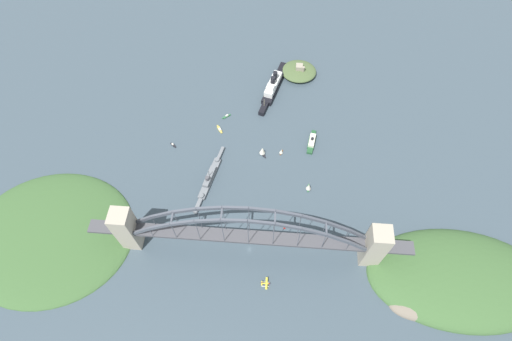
{
  "coord_description": "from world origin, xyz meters",
  "views": [
    {
      "loc": [
        14.99,
        -123.99,
        332.71
      ],
      "look_at": [
        0.0,
        78.8,
        8.0
      ],
      "focal_mm": 27.18,
      "sensor_mm": 36.0,
      "label": 1
    }
  ],
  "objects_px": {
    "seaplane_taxiing_near_bridge": "(266,284)",
    "small_boat_0": "(262,151)",
    "harbor_ferry_steamer": "(312,142)",
    "small_boat_3": "(227,116)",
    "small_boat_2": "(173,145)",
    "small_boat_5": "(281,151)",
    "small_boat_4": "(220,129)",
    "naval_cruiser": "(209,178)",
    "small_boat_1": "(309,187)",
    "harbor_arch_bridge": "(249,236)",
    "ocean_liner": "(273,86)",
    "channel_marker_buoy": "(285,227)",
    "fort_island_mid_harbor": "(299,71)"
  },
  "relations": [
    {
      "from": "small_boat_4",
      "to": "small_boat_5",
      "type": "relative_size",
      "value": 1.56
    },
    {
      "from": "harbor_arch_bridge",
      "to": "small_boat_5",
      "type": "height_order",
      "value": "harbor_arch_bridge"
    },
    {
      "from": "fort_island_mid_harbor",
      "to": "small_boat_2",
      "type": "relative_size",
      "value": 5.83
    },
    {
      "from": "small_boat_1",
      "to": "small_boat_5",
      "type": "xyz_separation_m",
      "value": [
        -28.31,
        41.01,
        -1.44
      ]
    },
    {
      "from": "ocean_liner",
      "to": "fort_island_mid_harbor",
      "type": "height_order",
      "value": "ocean_liner"
    },
    {
      "from": "small_boat_1",
      "to": "small_boat_5",
      "type": "height_order",
      "value": "small_boat_1"
    },
    {
      "from": "harbor_ferry_steamer",
      "to": "small_boat_4",
      "type": "xyz_separation_m",
      "value": [
        -99.44,
        10.51,
        -1.89
      ]
    },
    {
      "from": "seaplane_taxiing_near_bridge",
      "to": "small_boat_0",
      "type": "relative_size",
      "value": 0.9
    },
    {
      "from": "ocean_liner",
      "to": "small_boat_3",
      "type": "height_order",
      "value": "ocean_liner"
    },
    {
      "from": "ocean_liner",
      "to": "harbor_arch_bridge",
      "type": "bearing_deg",
      "value": -93.24
    },
    {
      "from": "small_boat_1",
      "to": "harbor_ferry_steamer",
      "type": "bearing_deg",
      "value": 86.63
    },
    {
      "from": "naval_cruiser",
      "to": "small_boat_2",
      "type": "distance_m",
      "value": 59.35
    },
    {
      "from": "small_boat_2",
      "to": "small_boat_3",
      "type": "bearing_deg",
      "value": 39.69
    },
    {
      "from": "small_boat_2",
      "to": "small_boat_4",
      "type": "bearing_deg",
      "value": 27.76
    },
    {
      "from": "small_boat_0",
      "to": "small_boat_5",
      "type": "bearing_deg",
      "value": 5.65
    },
    {
      "from": "harbor_arch_bridge",
      "to": "ocean_liner",
      "type": "relative_size",
      "value": 3.3
    },
    {
      "from": "naval_cruiser",
      "to": "small_boat_1",
      "type": "bearing_deg",
      "value": -1.88
    },
    {
      "from": "harbor_arch_bridge",
      "to": "small_boat_0",
      "type": "height_order",
      "value": "harbor_arch_bridge"
    },
    {
      "from": "small_boat_1",
      "to": "channel_marker_buoy",
      "type": "bearing_deg",
      "value": -116.9
    },
    {
      "from": "harbor_arch_bridge",
      "to": "small_boat_2",
      "type": "xyz_separation_m",
      "value": [
        -90.1,
        108.53,
        -28.77
      ]
    },
    {
      "from": "harbor_arch_bridge",
      "to": "small_boat_2",
      "type": "height_order",
      "value": "harbor_arch_bridge"
    },
    {
      "from": "harbor_arch_bridge",
      "to": "seaplane_taxiing_near_bridge",
      "type": "height_order",
      "value": "harbor_arch_bridge"
    },
    {
      "from": "ocean_liner",
      "to": "harbor_ferry_steamer",
      "type": "bearing_deg",
      "value": -58.83
    },
    {
      "from": "fort_island_mid_harbor",
      "to": "small_boat_0",
      "type": "relative_size",
      "value": 3.59
    },
    {
      "from": "harbor_ferry_steamer",
      "to": "seaplane_taxiing_near_bridge",
      "type": "bearing_deg",
      "value": -104.51
    },
    {
      "from": "harbor_arch_bridge",
      "to": "naval_cruiser",
      "type": "bearing_deg",
      "value": 123.46
    },
    {
      "from": "harbor_arch_bridge",
      "to": "channel_marker_buoy",
      "type": "height_order",
      "value": "harbor_arch_bridge"
    },
    {
      "from": "naval_cruiser",
      "to": "small_boat_0",
      "type": "bearing_deg",
      "value": 35.44
    },
    {
      "from": "small_boat_3",
      "to": "small_boat_4",
      "type": "relative_size",
      "value": 0.84
    },
    {
      "from": "naval_cruiser",
      "to": "fort_island_mid_harbor",
      "type": "xyz_separation_m",
      "value": [
        86.23,
        155.27,
        1.49
      ]
    },
    {
      "from": "harbor_ferry_steamer",
      "to": "small_boat_3",
      "type": "xyz_separation_m",
      "value": [
        -94.02,
        29.13,
        -1.71
      ]
    },
    {
      "from": "naval_cruiser",
      "to": "small_boat_3",
      "type": "distance_m",
      "value": 82.82
    },
    {
      "from": "small_boat_5",
      "to": "ocean_liner",
      "type": "bearing_deg",
      "value": 98.33
    },
    {
      "from": "naval_cruiser",
      "to": "channel_marker_buoy",
      "type": "relative_size",
      "value": 28.45
    },
    {
      "from": "channel_marker_buoy",
      "to": "fort_island_mid_harbor",
      "type": "bearing_deg",
      "value": 87.21
    },
    {
      "from": "harbor_ferry_steamer",
      "to": "harbor_arch_bridge",
      "type": "bearing_deg",
      "value": -114.51
    },
    {
      "from": "ocean_liner",
      "to": "small_boat_4",
      "type": "distance_m",
      "value": 83.94
    },
    {
      "from": "harbor_arch_bridge",
      "to": "small_boat_3",
      "type": "xyz_separation_m",
      "value": [
        -38.16,
        151.64,
        -28.67
      ]
    },
    {
      "from": "fort_island_mid_harbor",
      "to": "channel_marker_buoy",
      "type": "relative_size",
      "value": 15.13
    },
    {
      "from": "ocean_liner",
      "to": "small_boat_1",
      "type": "xyz_separation_m",
      "value": [
        41.42,
        -130.52,
        -1.37
      ]
    },
    {
      "from": "harbor_ferry_steamer",
      "to": "seaplane_taxiing_near_bridge",
      "type": "height_order",
      "value": "harbor_ferry_steamer"
    },
    {
      "from": "harbor_arch_bridge",
      "to": "small_boat_1",
      "type": "relative_size",
      "value": 27.01
    },
    {
      "from": "naval_cruiser",
      "to": "small_boat_1",
      "type": "height_order",
      "value": "naval_cruiser"
    },
    {
      "from": "seaplane_taxiing_near_bridge",
      "to": "small_boat_1",
      "type": "bearing_deg",
      "value": 69.39
    },
    {
      "from": "small_boat_1",
      "to": "small_boat_2",
      "type": "distance_m",
      "value": 148.89
    },
    {
      "from": "ocean_liner",
      "to": "small_boat_4",
      "type": "bearing_deg",
      "value": -130.75
    },
    {
      "from": "small_boat_0",
      "to": "channel_marker_buoy",
      "type": "bearing_deg",
      "value": -72.41
    },
    {
      "from": "small_boat_2",
      "to": "small_boat_5",
      "type": "distance_m",
      "value": 114.35
    },
    {
      "from": "small_boat_0",
      "to": "small_boat_2",
      "type": "relative_size",
      "value": 1.63
    },
    {
      "from": "small_boat_0",
      "to": "small_boat_3",
      "type": "xyz_separation_m",
      "value": [
        -42.82,
        46.6,
        -4.45
      ]
    }
  ]
}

